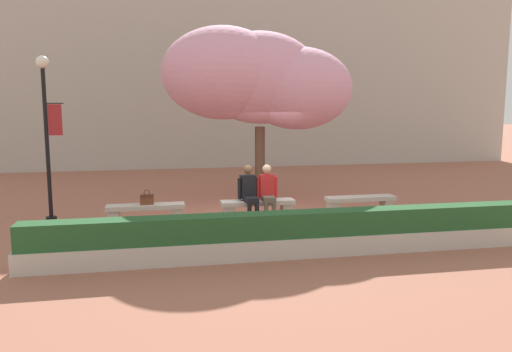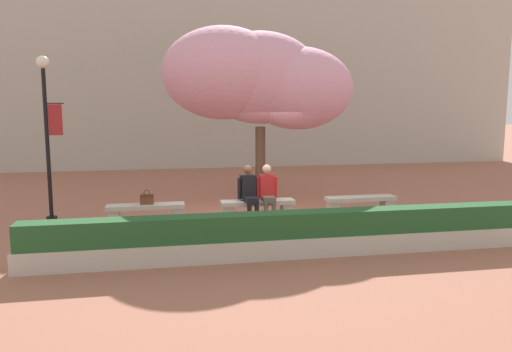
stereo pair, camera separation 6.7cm
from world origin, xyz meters
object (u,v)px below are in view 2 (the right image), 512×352
person_seated_left (249,191)px  person_seated_right (267,190)px  handbag (147,199)px  cherry_tree_main (257,79)px  stone_bench_near_west (258,206)px  stone_bench_center (361,202)px  stone_bench_west_end (146,211)px  lamp_post_with_banner (47,123)px

person_seated_left → person_seated_right: same height
handbag → cherry_tree_main: cherry_tree_main is taller
person_seated_left → cherry_tree_main: size_ratio=0.25×
stone_bench_near_west → person_seated_left: person_seated_left is taller
stone_bench_center → person_seated_right: (-2.36, -0.05, 0.40)m
handbag → cherry_tree_main: size_ratio=0.07×
stone_bench_west_end → stone_bench_near_west: (2.59, 0.00, 0.00)m
stone_bench_west_end → person_seated_right: size_ratio=1.35×
stone_bench_center → handbag: bearing=-180.0°
stone_bench_west_end → lamp_post_with_banner: bearing=163.1°
stone_bench_near_west → lamp_post_with_banner: (-4.73, 0.65, 1.97)m
stone_bench_near_west → lamp_post_with_banner: lamp_post_with_banner is taller
lamp_post_with_banner → stone_bench_west_end: bearing=-16.9°
cherry_tree_main → lamp_post_with_banner: bearing=-163.5°
stone_bench_west_end → handbag: handbag is taller
stone_bench_near_west → lamp_post_with_banner: size_ratio=0.46×
person_seated_right → lamp_post_with_banner: size_ratio=0.34×
stone_bench_west_end → person_seated_right: bearing=-1.1°
stone_bench_west_end → person_seated_left: 2.40m
stone_bench_center → person_seated_right: 2.39m
person_seated_right → lamp_post_with_banner: (-4.96, 0.71, 1.57)m
stone_bench_west_end → handbag: (0.03, -0.00, 0.28)m
stone_bench_near_west → person_seated_right: person_seated_right is taller
stone_bench_near_west → stone_bench_west_end: bearing=180.0°
stone_bench_west_end → stone_bench_center: same height
stone_bench_center → cherry_tree_main: bearing=135.2°
stone_bench_center → stone_bench_near_west: bearing=180.0°
cherry_tree_main → handbag: bearing=-143.6°
lamp_post_with_banner → person_seated_left: bearing=-8.9°
stone_bench_near_west → lamp_post_with_banner: bearing=172.1°
handbag → lamp_post_with_banner: 2.83m
stone_bench_west_end → person_seated_left: bearing=-1.3°
stone_bench_west_end → handbag: size_ratio=5.15×
stone_bench_center → person_seated_left: bearing=-178.9°
cherry_tree_main → person_seated_left: bearing=-105.5°
person_seated_right → cherry_tree_main: bearing=85.5°
stone_bench_west_end → stone_bench_near_west: 2.59m
handbag → stone_bench_near_west: bearing=0.1°
stone_bench_west_end → stone_bench_near_west: bearing=0.0°
person_seated_left → handbag: size_ratio=3.81×
stone_bench_west_end → person_seated_right: person_seated_right is taller
cherry_tree_main → lamp_post_with_banner: 5.46m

